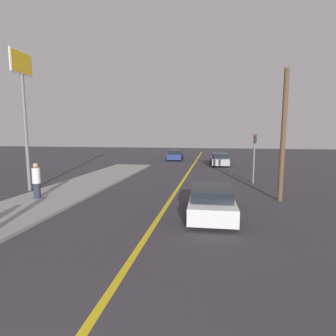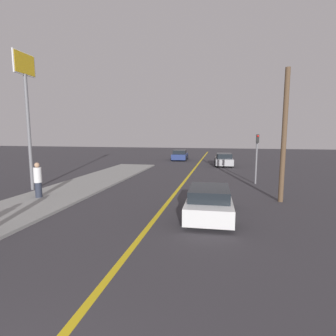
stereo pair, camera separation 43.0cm
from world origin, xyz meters
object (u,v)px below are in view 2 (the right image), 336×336
at_px(car_near_right_lane, 209,202).
at_px(utility_pole, 284,137).
at_px(car_ahead_center, 224,160).
at_px(roadside_sign, 26,93).
at_px(traffic_light, 257,153).
at_px(car_far_distant, 180,155).
at_px(pedestrian_far_standing, 38,180).

distance_m(car_near_right_lane, utility_pole, 5.30).
height_order(car_ahead_center, roadside_sign, roadside_sign).
height_order(traffic_light, utility_pole, utility_pole).
height_order(car_ahead_center, car_far_distant, car_ahead_center).
distance_m(car_ahead_center, utility_pole, 14.94).
distance_m(car_ahead_center, roadside_sign, 19.20).
xyz_separation_m(car_near_right_lane, pedestrian_far_standing, (-8.80, 1.00, 0.42)).
xyz_separation_m(pedestrian_far_standing, utility_pole, (12.22, 2.07, 2.23)).
xyz_separation_m(car_near_right_lane, utility_pole, (3.41, 3.07, 2.65)).
xyz_separation_m(car_near_right_lane, car_ahead_center, (0.68, 17.52, 0.03)).
relative_size(car_ahead_center, car_far_distant, 1.07).
height_order(car_ahead_center, pedestrian_far_standing, pedestrian_far_standing).
xyz_separation_m(roadside_sign, utility_pole, (14.22, 0.05, -2.50)).
height_order(pedestrian_far_standing, roadside_sign, roadside_sign).
relative_size(roadside_sign, utility_pole, 1.23).
bearing_deg(pedestrian_far_standing, traffic_light, 30.00).
bearing_deg(utility_pole, roadside_sign, -179.78).
bearing_deg(car_ahead_center, car_far_distant, 136.22).
height_order(car_ahead_center, traffic_light, traffic_light).
bearing_deg(pedestrian_far_standing, utility_pole, 9.62).
distance_m(car_near_right_lane, roadside_sign, 12.34).
height_order(car_near_right_lane, roadside_sign, roadside_sign).
relative_size(pedestrian_far_standing, utility_pole, 0.28).
relative_size(pedestrian_far_standing, traffic_light, 0.54).
bearing_deg(pedestrian_far_standing, car_near_right_lane, -6.46).
relative_size(car_near_right_lane, roadside_sign, 0.51).
bearing_deg(traffic_light, pedestrian_far_standing, -150.00).
distance_m(car_far_distant, roadside_sign, 20.86).
distance_m(car_near_right_lane, traffic_light, 8.28).
xyz_separation_m(car_ahead_center, traffic_light, (2.07, -9.85, 1.46)).
bearing_deg(traffic_light, utility_pole, -81.76).
bearing_deg(roadside_sign, traffic_light, 18.95).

